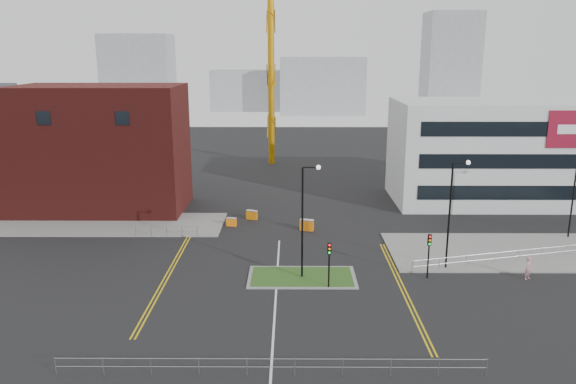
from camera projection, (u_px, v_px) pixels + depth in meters
ground at (274, 325)px, 37.09m from camera, size 200.00×200.00×0.00m
pavement_left at (89, 224)px, 58.52m from camera, size 28.00×8.00×0.12m
pavement_right at (522, 251)px, 50.53m from camera, size 24.00×10.00×0.12m
island_kerb at (302, 277)px, 44.83m from camera, size 8.60×4.60×0.08m
grass_island at (302, 277)px, 44.82m from camera, size 8.00×4.00×0.12m
brick_building at (76, 150)px, 62.70m from camera, size 24.20×10.07×14.24m
office_block at (501, 152)px, 66.49m from camera, size 25.00×12.20×12.00m
streetlamp_island at (305, 213)px, 43.51m from camera, size 1.46×0.36×9.18m
streetlamp_right_near at (453, 206)px, 45.39m from camera, size 1.46×0.36×9.18m
traffic_light_island at (329, 256)px, 42.24m from camera, size 0.28×0.33×3.65m
traffic_light_right at (429, 248)px, 44.14m from camera, size 0.28×0.33×3.65m
railing_front at (271, 363)px, 31.08m from camera, size 24.05×0.05×1.10m
railing_left at (166, 230)px, 54.42m from camera, size 6.05×0.05×1.10m
railing_right at (517, 254)px, 47.94m from camera, size 19.05×5.05×1.10m
centre_line at (275, 311)px, 39.03m from camera, size 0.15×30.00×0.01m
yellow_left_a at (170, 268)px, 46.83m from camera, size 0.12×24.00×0.01m
yellow_left_b at (174, 268)px, 46.83m from camera, size 0.12×24.00×0.01m
yellow_right_a at (400, 288)px, 42.85m from camera, size 0.12×20.00×0.01m
yellow_right_b at (404, 288)px, 42.85m from camera, size 0.12×20.00×0.01m
skyline_a at (139, 76)px, 151.00m from camera, size 18.00×12.00×22.00m
skyline_b at (322, 86)px, 161.16m from camera, size 24.00×12.00×16.00m
skyline_c at (450, 65)px, 154.66m from camera, size 14.00×12.00×28.00m
skyline_d at (261, 90)px, 171.44m from camera, size 30.00×12.00×12.00m
pedestrian at (528, 268)px, 44.34m from camera, size 0.81×0.76×1.86m
barrier_left at (231, 222)px, 57.94m from camera, size 1.09×0.53×0.88m
barrier_mid at (252, 214)px, 60.25m from camera, size 1.26×0.77×1.01m
barrier_right at (307, 225)px, 56.48m from camera, size 1.44×0.80×1.15m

